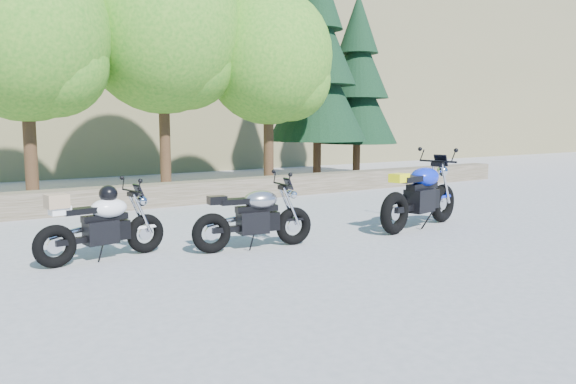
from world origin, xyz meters
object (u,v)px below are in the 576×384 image
object	(u,v)px
white_bike	(101,224)
blue_bike	(421,196)
backpack	(428,200)
silver_bike	(255,218)

from	to	relation	value
white_bike	blue_bike	xyz separation A→B (m)	(5.31, -0.76, 0.07)
backpack	blue_bike	bearing A→B (deg)	-129.24
white_bike	blue_bike	size ratio (longest dim) A/B	0.79
silver_bike	blue_bike	world-z (taller)	blue_bike
silver_bike	white_bike	size ratio (longest dim) A/B	1.03
blue_bike	silver_bike	bearing A→B (deg)	164.23
silver_bike	blue_bike	distance (m)	3.27
white_bike	backpack	size ratio (longest dim) A/B	4.75
white_bike	blue_bike	world-z (taller)	blue_bike
silver_bike	blue_bike	bearing A→B (deg)	4.65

